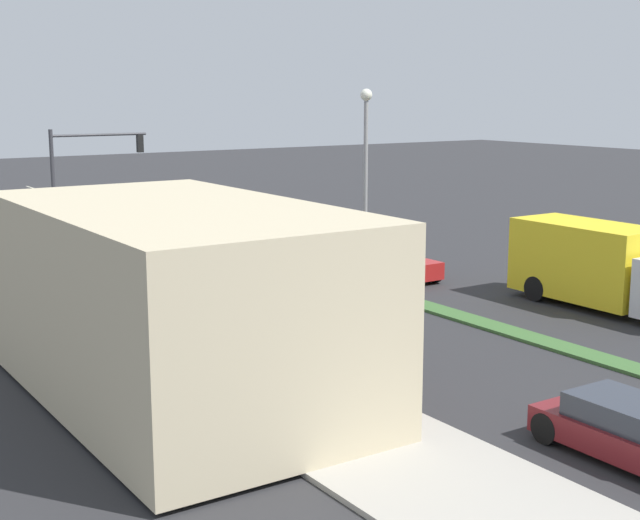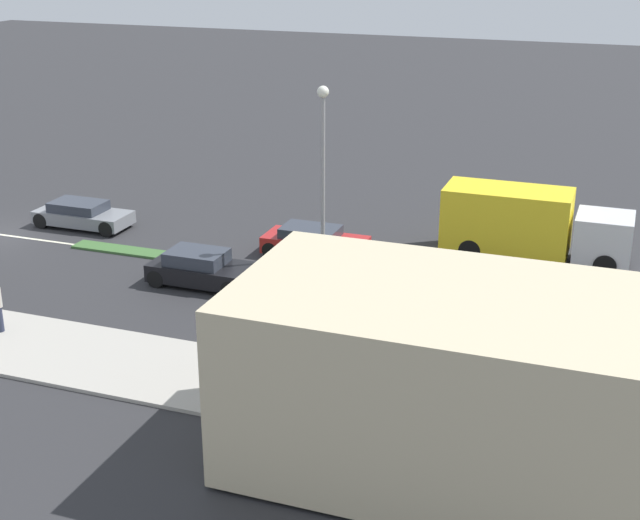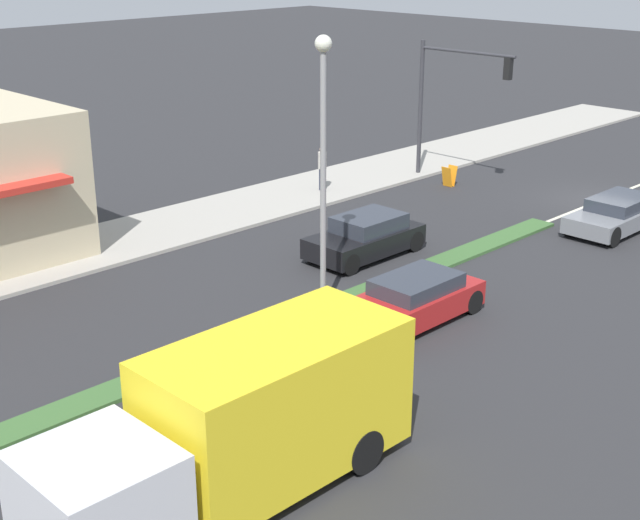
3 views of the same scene
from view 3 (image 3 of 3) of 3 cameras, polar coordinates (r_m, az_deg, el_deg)
ground_plane at (r=23.01m, az=-4.70°, el=-5.18°), size 160.00×160.00×0.00m
sidewalk_right at (r=29.74m, az=-16.76°, el=0.11°), size 4.00×73.00×0.12m
lane_marking_center at (r=36.48m, az=17.41°, el=3.61°), size 0.16×60.00×0.01m
traffic_signal_main at (r=37.29m, az=8.24°, el=10.82°), size 4.59×0.34×5.60m
street_lamp at (r=23.23m, az=0.21°, el=7.61°), size 0.44×0.44×7.37m
pedestrian at (r=35.74m, az=0.15°, el=5.96°), size 0.34×0.34×1.78m
warning_aframe_sign at (r=37.23m, az=8.27°, el=5.33°), size 0.45×0.53×0.84m
delivery_truck at (r=16.45m, az=-5.15°, el=-10.45°), size 2.44×7.50×2.87m
suv_grey at (r=32.95m, az=18.49°, el=2.82°), size 1.84×4.36×1.19m
suv_black at (r=28.69m, az=2.93°, el=1.49°), size 1.87×3.98×1.35m
hatchback_red at (r=23.90m, az=5.90°, el=-2.59°), size 1.82×4.27×1.26m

